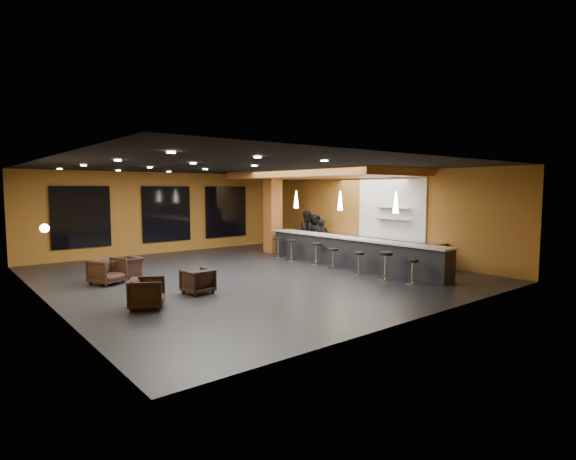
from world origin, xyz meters
TOP-DOWN VIEW (x-y plane):
  - floor at (0.00, 0.00)m, footprint 12.00×13.00m
  - ceiling at (0.00, 0.00)m, footprint 12.00×13.00m
  - wall_back at (0.00, 6.55)m, footprint 12.00×0.10m
  - wall_front at (0.00, -6.55)m, footprint 12.00×0.10m
  - wall_left at (-6.05, 0.00)m, footprint 0.10×13.00m
  - wall_right at (6.05, 0.00)m, footprint 0.10×13.00m
  - wood_soffit at (4.00, 1.00)m, footprint 3.60×8.00m
  - window_left at (-3.50, 6.44)m, footprint 2.20×0.06m
  - window_center at (0.00, 6.44)m, footprint 2.20×0.06m
  - window_right at (3.00, 6.44)m, footprint 2.20×0.06m
  - tile_backsplash at (5.96, -1.00)m, footprint 0.06×3.20m
  - bar_counter at (3.65, -1.00)m, footprint 0.60×8.00m
  - bar_top at (3.65, -1.00)m, footprint 0.78×8.10m
  - prep_counter at (5.65, -0.50)m, footprint 0.70×6.00m
  - prep_top at (5.65, -0.50)m, footprint 0.72×6.00m
  - wall_shelf_lower at (5.82, -1.20)m, footprint 0.30×1.50m
  - wall_shelf_upper at (5.82, -1.20)m, footprint 0.30×1.50m
  - column at (3.65, 3.60)m, footprint 0.60×0.60m
  - wall_sconce at (-5.88, 0.50)m, footprint 0.22×0.22m
  - pendant_0 at (3.65, -3.00)m, footprint 0.20×0.20m
  - pendant_1 at (3.65, -0.50)m, footprint 0.20×0.20m
  - pendant_2 at (3.65, 2.00)m, footprint 0.20×0.20m
  - staff_a at (4.63, 1.47)m, footprint 0.59×0.43m
  - staff_b at (4.59, 2.33)m, footprint 0.92×0.73m
  - staff_c at (4.94, 2.25)m, footprint 0.89×0.64m
  - armchair_a at (-4.27, -2.00)m, footprint 1.06×1.05m
  - armchair_b at (-2.64, -1.40)m, footprint 0.79×0.81m
  - armchair_c at (-4.15, 1.32)m, footprint 1.08×1.09m
  - armchair_d at (-3.49, 1.90)m, footprint 1.11×1.00m
  - bar_stool_0 at (2.85, -4.26)m, footprint 0.36×0.36m
  - bar_stool_1 at (2.71, -3.39)m, footprint 0.43×0.43m
  - bar_stool_2 at (2.80, -2.21)m, footprint 0.36×0.36m
  - bar_stool_3 at (2.78, -1.04)m, footprint 0.37×0.37m
  - bar_stool_4 at (3.00, 0.07)m, footprint 0.40×0.40m
  - bar_stool_5 at (2.85, 1.32)m, footprint 0.41×0.41m
  - bar_stool_6 at (2.94, 2.29)m, footprint 0.41×0.41m

SIDE VIEW (x-z plane):
  - floor at x=0.00m, z-range -0.10..0.00m
  - armchair_d at x=-3.49m, z-range 0.00..0.65m
  - armchair_b at x=-2.64m, z-range 0.00..0.67m
  - armchair_a at x=-4.27m, z-range 0.00..0.71m
  - armchair_c at x=-4.15m, z-range 0.00..0.76m
  - prep_counter at x=5.65m, z-range 0.00..0.86m
  - bar_stool_2 at x=2.80m, z-range 0.10..0.82m
  - bar_stool_0 at x=2.85m, z-range 0.10..0.82m
  - bar_stool_3 at x=2.78m, z-range 0.10..0.82m
  - bar_counter at x=3.65m, z-range 0.00..1.00m
  - bar_stool_4 at x=3.00m, z-range 0.11..0.90m
  - bar_stool_6 at x=2.94m, z-range 0.11..0.92m
  - bar_stool_5 at x=2.85m, z-range 0.11..0.92m
  - bar_stool_1 at x=2.71m, z-range 0.12..0.98m
  - staff_a at x=4.63m, z-range 0.00..1.51m
  - staff_c at x=4.94m, z-range 0.00..1.70m
  - prep_top at x=5.65m, z-range 0.87..0.90m
  - staff_b at x=4.59m, z-range 0.00..1.85m
  - bar_top at x=3.65m, z-range 1.00..1.05m
  - wall_shelf_lower at x=5.82m, z-range 1.59..1.61m
  - window_left at x=-3.50m, z-range 0.50..2.90m
  - window_center at x=0.00m, z-range 0.50..2.90m
  - window_right at x=3.00m, z-range 0.50..2.90m
  - wall_back at x=0.00m, z-range 0.00..3.50m
  - wall_front at x=0.00m, z-range 0.00..3.50m
  - wall_left at x=-6.05m, z-range 0.00..3.50m
  - wall_right at x=6.05m, z-range 0.00..3.50m
  - column at x=3.65m, z-range 0.00..3.50m
  - wall_sconce at x=-5.88m, z-range 1.69..1.91m
  - tile_backsplash at x=5.96m, z-range 0.80..3.20m
  - wall_shelf_upper at x=5.82m, z-range 2.03..2.06m
  - pendant_0 at x=3.65m, z-range 2.00..2.70m
  - pendant_1 at x=3.65m, z-range 2.00..2.70m
  - pendant_2 at x=3.65m, z-range 2.00..2.70m
  - wood_soffit at x=4.00m, z-range 3.22..3.50m
  - ceiling at x=0.00m, z-range 3.50..3.60m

